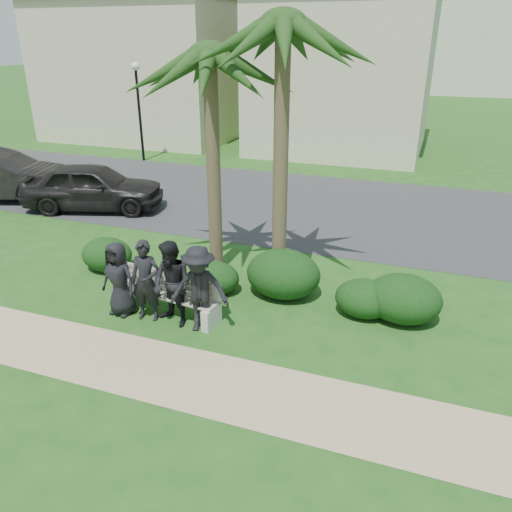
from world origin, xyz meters
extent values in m
plane|color=#1D4F16|center=(0.00, 0.00, 0.00)|extent=(160.00, 160.00, 0.00)
cube|color=tan|center=(0.00, -1.80, 0.00)|extent=(30.00, 1.60, 0.01)
cube|color=#2D2D30|center=(0.00, 8.00, 0.00)|extent=(160.00, 8.00, 0.01)
cube|color=beige|center=(-12.00, 18.00, 3.50)|extent=(10.00, 8.00, 7.00)
cube|color=beige|center=(-1.00, 18.00, 3.50)|extent=(8.00, 8.00, 7.00)
cylinder|color=black|center=(-9.00, 12.00, 2.00)|extent=(0.12, 0.12, 4.00)
sphere|color=white|center=(-9.00, 12.00, 4.11)|extent=(0.36, 0.36, 0.36)
cube|color=#AB9F90|center=(-1.05, -0.06, 0.45)|extent=(2.42, 0.79, 0.04)
cube|color=#AB9F90|center=(-1.05, 0.18, 0.69)|extent=(2.37, 0.29, 0.28)
cube|color=beige|center=(-2.16, -0.06, 0.22)|extent=(0.22, 0.56, 0.44)
cube|color=beige|center=(0.06, -0.06, 0.22)|extent=(0.22, 0.56, 0.44)
imported|color=black|center=(-1.91, -0.33, 0.78)|extent=(0.81, 0.58, 1.57)
imported|color=black|center=(-1.28, -0.32, 0.85)|extent=(0.68, 0.51, 1.69)
imported|color=black|center=(-0.69, -0.33, 0.87)|extent=(1.02, 0.91, 1.75)
imported|color=black|center=(-0.10, -0.35, 0.88)|extent=(1.26, 0.90, 1.76)
ellipsoid|color=black|center=(-3.47, 1.39, 0.41)|extent=(1.27, 1.05, 0.83)
ellipsoid|color=black|center=(-0.49, 1.21, 0.36)|extent=(1.11, 0.91, 0.72)
ellipsoid|color=black|center=(0.98, 1.60, 0.54)|extent=(1.65, 1.36, 1.07)
ellipsoid|color=black|center=(2.81, 1.32, 0.39)|extent=(1.21, 1.00, 0.79)
ellipsoid|color=black|center=(3.57, 1.41, 0.49)|extent=(1.51, 1.25, 0.98)
cylinder|color=brown|center=(-0.95, 2.31, 2.48)|extent=(0.32, 0.32, 4.95)
cylinder|color=brown|center=(0.72, 2.09, 2.77)|extent=(0.32, 0.32, 5.53)
imported|color=black|center=(-6.67, 5.23, 0.77)|extent=(4.84, 3.06, 1.53)
camera|label=1|loc=(3.79, -7.88, 5.27)|focal=35.00mm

